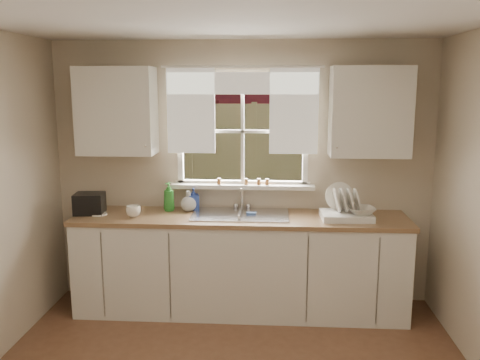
# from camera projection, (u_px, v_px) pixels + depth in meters

# --- Properties ---
(room_walls) EXTENTS (3.62, 4.02, 2.50)m
(room_walls) POSITION_uv_depth(u_px,v_px,m) (220.00, 239.00, 2.85)
(room_walls) COLOR beige
(room_walls) RESTS_ON ground
(ceiling) EXTENTS (3.60, 4.00, 0.02)m
(ceiling) POSITION_uv_depth(u_px,v_px,m) (220.00, 6.00, 2.68)
(ceiling) COLOR silver
(ceiling) RESTS_ON room_walls
(window) EXTENTS (1.38, 0.16, 1.06)m
(window) POSITION_uv_depth(u_px,v_px,m) (242.00, 149.00, 4.83)
(window) COLOR white
(window) RESTS_ON room_walls
(curtains) EXTENTS (1.50, 0.03, 0.81)m
(curtains) POSITION_uv_depth(u_px,v_px,m) (242.00, 102.00, 4.70)
(curtains) COLOR white
(curtains) RESTS_ON room_walls
(base_cabinets) EXTENTS (3.00, 0.62, 0.87)m
(base_cabinets) POSITION_uv_depth(u_px,v_px,m) (240.00, 266.00, 4.71)
(base_cabinets) COLOR silver
(base_cabinets) RESTS_ON ground
(countertop) EXTENTS (3.04, 0.65, 0.04)m
(countertop) POSITION_uv_depth(u_px,v_px,m) (240.00, 218.00, 4.63)
(countertop) COLOR olive
(countertop) RESTS_ON base_cabinets
(upper_cabinet_left) EXTENTS (0.70, 0.33, 0.80)m
(upper_cabinet_left) POSITION_uv_depth(u_px,v_px,m) (117.00, 111.00, 4.67)
(upper_cabinet_left) COLOR silver
(upper_cabinet_left) RESTS_ON room_walls
(upper_cabinet_right) EXTENTS (0.70, 0.33, 0.80)m
(upper_cabinet_right) POSITION_uv_depth(u_px,v_px,m) (370.00, 112.00, 4.52)
(upper_cabinet_right) COLOR silver
(upper_cabinet_right) RESTS_ON room_walls
(wall_outlet) EXTENTS (0.08, 0.01, 0.12)m
(wall_outlet) POSITION_uv_depth(u_px,v_px,m) (334.00, 192.00, 4.84)
(wall_outlet) COLOR beige
(wall_outlet) RESTS_ON room_walls
(sill_jars) EXTENTS (0.50, 0.04, 0.06)m
(sill_jars) POSITION_uv_depth(u_px,v_px,m) (248.00, 182.00, 4.83)
(sill_jars) COLOR brown
(sill_jars) RESTS_ON window
(backyard) EXTENTS (20.00, 10.00, 6.13)m
(backyard) POSITION_uv_depth(u_px,v_px,m) (288.00, 19.00, 10.72)
(backyard) COLOR #335421
(backyard) RESTS_ON ground
(sink) EXTENTS (0.88, 0.52, 0.40)m
(sink) POSITION_uv_depth(u_px,v_px,m) (240.00, 223.00, 4.67)
(sink) COLOR #B7B7BC
(sink) RESTS_ON countertop
(dish_rack) EXTENTS (0.46, 0.36, 0.31)m
(dish_rack) POSITION_uv_depth(u_px,v_px,m) (346.00, 211.00, 4.52)
(dish_rack) COLOR white
(dish_rack) RESTS_ON countertop
(bowl) EXTENTS (0.28, 0.28, 0.06)m
(bowl) POSITION_uv_depth(u_px,v_px,m) (361.00, 211.00, 4.46)
(bowl) COLOR white
(bowl) RESTS_ON dish_rack
(soap_bottle_a) EXTENTS (0.14, 0.14, 0.27)m
(soap_bottle_a) POSITION_uv_depth(u_px,v_px,m) (169.00, 197.00, 4.79)
(soap_bottle_a) COLOR #2A832C
(soap_bottle_a) RESTS_ON countertop
(soap_bottle_b) EXTENTS (0.12, 0.12, 0.22)m
(soap_bottle_b) POSITION_uv_depth(u_px,v_px,m) (194.00, 199.00, 4.84)
(soap_bottle_b) COLOR #2F4BB1
(soap_bottle_b) RESTS_ON countertop
(soap_bottle_c) EXTENTS (0.19, 0.19, 0.19)m
(soap_bottle_c) POSITION_uv_depth(u_px,v_px,m) (189.00, 201.00, 4.80)
(soap_bottle_c) COLOR beige
(soap_bottle_c) RESTS_ON countertop
(saucer) EXTENTS (0.16, 0.16, 0.01)m
(saucer) POSITION_uv_depth(u_px,v_px,m) (98.00, 214.00, 4.67)
(saucer) COLOR white
(saucer) RESTS_ON countertop
(cup) EXTENTS (0.14, 0.14, 0.10)m
(cup) POSITION_uv_depth(u_px,v_px,m) (133.00, 211.00, 4.59)
(cup) COLOR white
(cup) RESTS_ON countertop
(black_appliance) EXTENTS (0.28, 0.25, 0.19)m
(black_appliance) POSITION_uv_depth(u_px,v_px,m) (90.00, 203.00, 4.70)
(black_appliance) COLOR black
(black_appliance) RESTS_ON countertop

